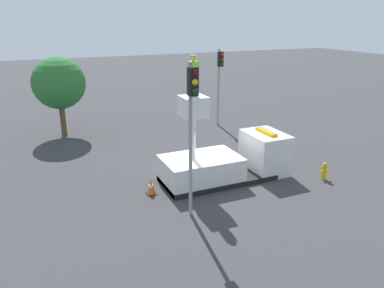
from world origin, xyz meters
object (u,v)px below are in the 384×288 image
object	(u,v)px
traffic_light_across	(220,73)
fire_hydrant	(324,171)
worker	(193,76)
tree_left_bg	(59,83)
traffic_light_pole	(192,112)
bucket_truck	(226,162)
traffic_cone_rear	(151,187)

from	to	relation	value
traffic_light_across	fire_hydrant	size ratio (longest dim) A/B	6.16
worker	tree_left_bg	size ratio (longest dim) A/B	0.34
traffic_light_pole	traffic_light_across	xyz separation A→B (m)	(6.98, 11.08, -0.43)
bucket_truck	traffic_cone_rear	bearing A→B (deg)	-177.34
traffic_light_pole	tree_left_bg	distance (m)	13.65
fire_hydrant	traffic_light_pole	bearing A→B (deg)	-175.01
traffic_light_across	tree_left_bg	size ratio (longest dim) A/B	1.04
traffic_light_across	fire_hydrant	distance (m)	10.97
fire_hydrant	traffic_cone_rear	world-z (taller)	fire_hydrant
traffic_light_pole	traffic_cone_rear	world-z (taller)	traffic_light_pole
bucket_truck	traffic_light_across	world-z (taller)	traffic_light_across
bucket_truck	traffic_light_pole	distance (m)	5.20
fire_hydrant	traffic_cone_rear	size ratio (longest dim) A/B	1.16
bucket_truck	worker	distance (m)	4.55
bucket_truck	fire_hydrant	world-z (taller)	bucket_truck
worker	traffic_cone_rear	bearing A→B (deg)	-175.16
worker	traffic_light_pole	world-z (taller)	traffic_light_pole
fire_hydrant	tree_left_bg	world-z (taller)	tree_left_bg
worker	traffic_light_across	world-z (taller)	worker
bucket_truck	traffic_light_pole	size ratio (longest dim) A/B	1.04
traffic_light_across	fire_hydrant	xyz separation A→B (m)	(0.25, -10.44, -3.36)
traffic_light_across	traffic_cone_rear	size ratio (longest dim) A/B	7.14
traffic_cone_rear	bucket_truck	bearing A→B (deg)	2.66
traffic_light_pole	bucket_truck	bearing A→B (deg)	41.70
traffic_light_across	traffic_cone_rear	world-z (taller)	traffic_light_across
traffic_cone_rear	worker	bearing A→B (deg)	4.84
traffic_light_pole	worker	bearing A→B (deg)	65.07
tree_left_bg	traffic_cone_rear	bearing A→B (deg)	-76.52
traffic_light_across	tree_left_bg	xyz separation A→B (m)	(-10.44, 2.11, -0.34)
bucket_truck	tree_left_bg	distance (m)	12.61
traffic_light_pole	tree_left_bg	xyz separation A→B (m)	(-3.46, 13.18, -0.77)
fire_hydrant	tree_left_bg	bearing A→B (deg)	130.41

